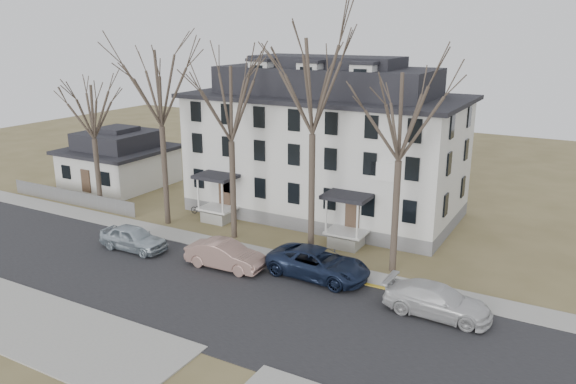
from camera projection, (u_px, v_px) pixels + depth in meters
The scene contains 18 objects.
ground at pixel (206, 314), 28.61m from camera, with size 120.00×120.00×0.00m, color olive.
main_road at pixel (229, 298), 30.28m from camera, with size 120.00×10.00×0.04m, color #27272A.
far_sidewalk at pixel (284, 260), 35.30m from camera, with size 120.00×2.00×0.08m, color #A09F97.
near_sidewalk_left at pixel (18, 318), 28.17m from camera, with size 20.00×5.00×0.08m, color #A09F97.
yellow_curb at pixel (352, 282), 32.21m from camera, with size 14.00×0.25×0.06m, color gold.
boarding_house at pixel (325, 145), 43.07m from camera, with size 20.80×12.36×12.05m.
small_house at pixel (119, 161), 51.69m from camera, with size 8.70×8.70×5.00m.
fence at pixel (73, 204), 46.41m from camera, with size 14.00×0.06×1.20m, color gray.
tree_far_left at pixel (159, 83), 39.07m from camera, with size 8.40×8.40×13.72m.
tree_mid_left at pixel (230, 99), 36.46m from camera, with size 7.80×7.80×12.74m.
tree_center at pixel (313, 80), 33.23m from camera, with size 9.00×9.00×14.70m.
tree_mid_right at pixel (401, 111), 31.07m from camera, with size 7.80×7.80×12.74m.
tree_bungalow at pixel (91, 108), 42.97m from camera, with size 6.60×6.60×10.78m.
car_silver at pixel (133, 239), 36.63m from camera, with size 1.90×4.73×1.61m, color #ABB9C3.
car_tan at pixel (225, 256), 33.86m from camera, with size 1.73×4.97×1.64m, color gray.
car_navy at pixel (319, 264), 32.58m from camera, with size 2.81×6.10×1.69m, color #17223B.
car_white at pixel (437, 301), 28.27m from camera, with size 2.20×5.41×1.57m, color silver.
bicycle_left at pixel (200, 210), 43.67m from camera, with size 0.58×1.67×0.87m, color black.
Camera 1 is at (16.21, -20.38, 14.01)m, focal length 35.00 mm.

